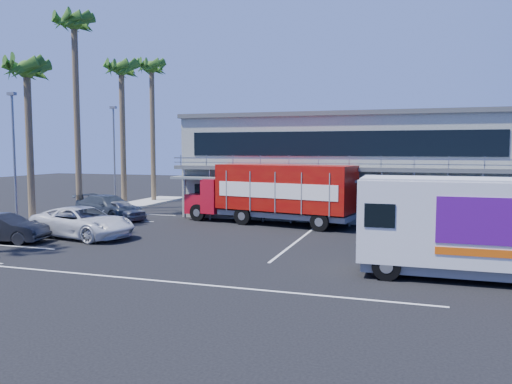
% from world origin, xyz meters
% --- Properties ---
extents(ground, '(120.00, 120.00, 0.00)m').
position_xyz_m(ground, '(0.00, 0.00, 0.00)').
color(ground, black).
rests_on(ground, ground).
extents(building, '(22.40, 12.00, 7.30)m').
position_xyz_m(building, '(3.00, 14.94, 3.66)').
color(building, gray).
rests_on(building, ground).
extents(curb_strip, '(3.00, 32.00, 0.16)m').
position_xyz_m(curb_strip, '(-15.00, 6.00, 0.08)').
color(curb_strip, '#A5A399').
rests_on(curb_strip, ground).
extents(palm_c, '(2.80, 2.80, 10.75)m').
position_xyz_m(palm_c, '(-14.90, 3.00, 9.21)').
color(palm_c, brown).
rests_on(palm_c, ground).
extents(palm_d, '(2.80, 2.80, 14.75)m').
position_xyz_m(palm_d, '(-15.20, 8.00, 12.80)').
color(palm_d, brown).
rests_on(palm_d, ground).
extents(palm_e, '(2.80, 2.80, 12.25)m').
position_xyz_m(palm_e, '(-14.70, 13.00, 10.57)').
color(palm_e, brown).
rests_on(palm_e, ground).
extents(palm_f, '(2.80, 2.80, 13.25)m').
position_xyz_m(palm_f, '(-15.10, 18.50, 11.47)').
color(palm_f, brown).
rests_on(palm_f, ground).
extents(light_pole_near, '(0.50, 0.25, 8.09)m').
position_xyz_m(light_pole_near, '(-14.20, 1.00, 4.50)').
color(light_pole_near, gray).
rests_on(light_pole_near, ground).
extents(light_pole_far, '(0.50, 0.25, 8.09)m').
position_xyz_m(light_pole_far, '(-14.20, 11.00, 4.50)').
color(light_pole_far, gray).
rests_on(light_pole_far, ground).
extents(red_truck, '(11.74, 4.79, 3.85)m').
position_xyz_m(red_truck, '(-0.80, 8.65, 2.12)').
color(red_truck, '#A50D1C').
rests_on(red_truck, ground).
extents(white_van, '(7.79, 2.76, 3.79)m').
position_xyz_m(white_van, '(9.70, -2.14, 2.01)').
color(white_van, white).
rests_on(white_van, ground).
extents(parked_car_b, '(4.69, 2.29, 1.48)m').
position_xyz_m(parked_car_b, '(-12.50, -1.68, 0.74)').
color(parked_car_b, black).
rests_on(parked_car_b, ground).
extents(parked_car_c, '(6.47, 3.83, 1.69)m').
position_xyz_m(parked_car_c, '(-9.50, 0.80, 0.84)').
color(parked_car_c, silver).
rests_on(parked_car_c, ground).
extents(parked_car_d, '(6.07, 3.89, 1.64)m').
position_xyz_m(parked_car_d, '(-12.50, 7.60, 0.82)').
color(parked_car_d, '#2C333B').
rests_on(parked_car_d, ground).
extents(parked_car_e, '(4.39, 2.92, 1.39)m').
position_xyz_m(parked_car_e, '(-11.31, 7.20, 0.69)').
color(parked_car_e, slate).
rests_on(parked_car_e, ground).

